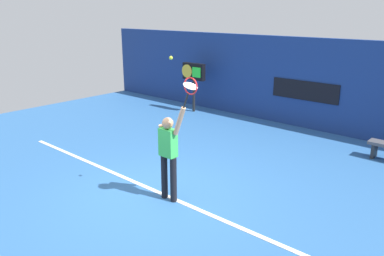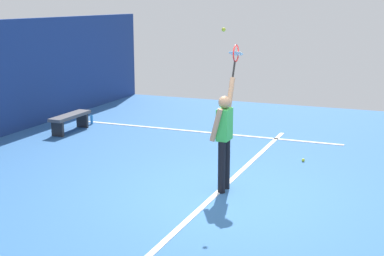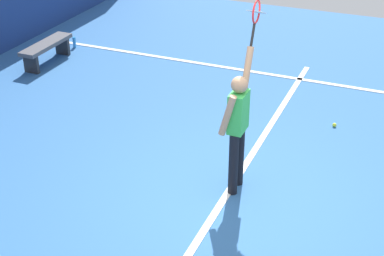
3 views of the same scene
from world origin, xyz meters
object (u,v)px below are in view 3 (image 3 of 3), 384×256
tennis_player (238,124)px  court_bench (47,48)px  spare_ball (334,125)px  water_bottle (74,42)px  tennis_racket (256,14)px

tennis_player → court_bench: 5.89m
court_bench → spare_ball: size_ratio=20.59×
water_bottle → spare_ball: 6.24m
tennis_player → tennis_racket: bearing=-0.4°
tennis_racket → spare_ball: 3.05m
court_bench → spare_ball: 6.08m
water_bottle → spare_ball: size_ratio=3.53×
tennis_racket → tennis_player: bearing=179.6°
tennis_racket → court_bench: bearing=65.9°
tennis_player → spare_ball: bearing=-22.0°
court_bench → tennis_player: bearing=-119.1°
spare_ball → water_bottle: bearing=76.0°
tennis_racket → court_bench: size_ratio=0.45×
court_bench → spare_ball: court_bench is taller
tennis_player → spare_ball: (2.34, -0.95, -0.98)m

